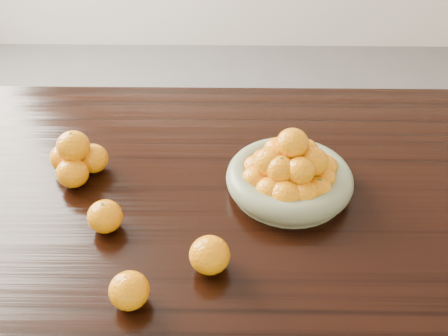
{
  "coord_description": "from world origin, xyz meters",
  "views": [
    {
      "loc": [
        0.06,
        -0.91,
        1.52
      ],
      "look_at": [
        0.04,
        -0.02,
        0.83
      ],
      "focal_mm": 40.0,
      "sensor_mm": 36.0,
      "label": 1
    }
  ],
  "objects_px": {
    "dining_table": "(207,216)",
    "fruit_bowl": "(290,174)",
    "orange_pyramid": "(76,159)",
    "loose_orange_0": "(105,216)"
  },
  "relations": [
    {
      "from": "orange_pyramid",
      "to": "loose_orange_0",
      "type": "height_order",
      "value": "orange_pyramid"
    },
    {
      "from": "fruit_bowl",
      "to": "orange_pyramid",
      "type": "distance_m",
      "value": 0.52
    },
    {
      "from": "dining_table",
      "to": "fruit_bowl",
      "type": "bearing_deg",
      "value": -0.07
    },
    {
      "from": "orange_pyramid",
      "to": "fruit_bowl",
      "type": "bearing_deg",
      "value": -5.78
    },
    {
      "from": "fruit_bowl",
      "to": "loose_orange_0",
      "type": "xyz_separation_m",
      "value": [
        -0.41,
        -0.13,
        -0.01
      ]
    },
    {
      "from": "dining_table",
      "to": "orange_pyramid",
      "type": "distance_m",
      "value": 0.35
    },
    {
      "from": "fruit_bowl",
      "to": "orange_pyramid",
      "type": "xyz_separation_m",
      "value": [
        -0.51,
        0.05,
        0.0
      ]
    },
    {
      "from": "dining_table",
      "to": "loose_orange_0",
      "type": "relative_size",
      "value": 26.21
    },
    {
      "from": "dining_table",
      "to": "fruit_bowl",
      "type": "distance_m",
      "value": 0.24
    },
    {
      "from": "dining_table",
      "to": "loose_orange_0",
      "type": "bearing_deg",
      "value": -147.28
    }
  ]
}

